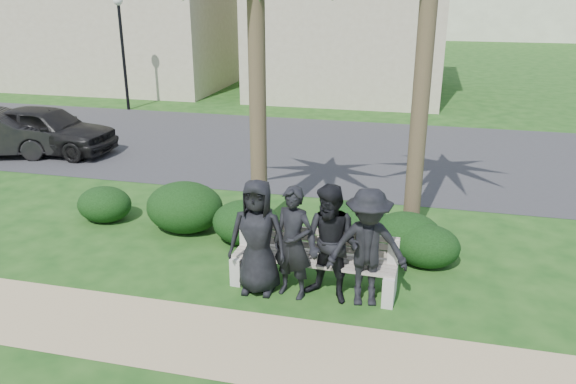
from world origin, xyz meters
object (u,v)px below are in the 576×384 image
man_b (293,243)px  car_a (46,129)px  man_c (331,245)px  park_bench (314,264)px  man_d (367,248)px  street_lamp (121,33)px  man_a (258,237)px

man_b → car_a: (-8.84, 6.19, -0.21)m
man_b → man_c: (0.59, 0.00, 0.03)m
park_bench → man_d: man_d is taller
street_lamp → man_b: size_ratio=2.37×
park_bench → car_a: bearing=149.4°
street_lamp → man_d: 16.47m
park_bench → man_b: (-0.27, -0.30, 0.49)m
man_d → man_a: bearing=169.9°
man_b → park_bench: bearing=64.5°
man_b → car_a: bearing=161.2°
street_lamp → car_a: street_lamp is taller
street_lamp → man_c: size_ratio=2.29×
man_c → car_a: 11.28m
man_a → man_d: bearing=-1.5°
park_bench → man_d: size_ratio=1.42×
street_lamp → man_a: size_ratio=2.29×
man_a → man_b: bearing=-2.6°
park_bench → man_c: man_c is taller
park_bench → man_d: bearing=-15.5°
street_lamp → man_c: (10.20, -12.34, -2.01)m
street_lamp → park_bench: 15.78m
man_a → man_c: same height
man_a → man_d: (1.70, 0.02, -0.00)m
street_lamp → park_bench: size_ratio=1.61×
man_d → man_c: bearing=171.4°
man_c → man_a: bearing=-161.8°
man_b → man_c: bearing=16.6°
man_c → car_a: (-9.43, 6.19, -0.24)m
car_a → man_a: bearing=-125.9°
man_b → car_a: man_b is taller
man_a → car_a: size_ratio=0.46×
car_a → man_b: bearing=-124.1°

